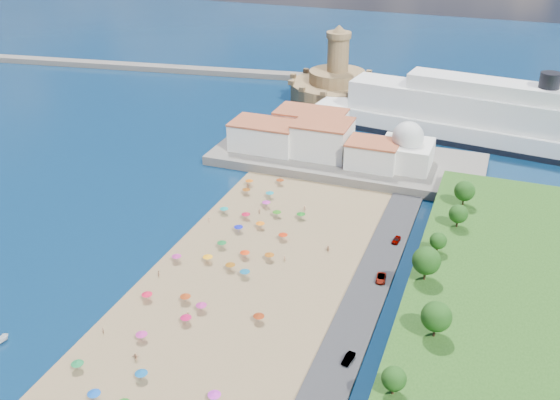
% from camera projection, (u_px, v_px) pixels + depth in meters
% --- Properties ---
extents(ground, '(700.00, 700.00, 0.00)m').
position_uv_depth(ground, '(229.00, 270.00, 152.80)').
color(ground, '#071938').
rests_on(ground, ground).
extents(terrace, '(90.00, 36.00, 3.00)m').
position_uv_depth(terrace, '(346.00, 159.00, 209.92)').
color(terrace, '#59544C').
rests_on(terrace, ground).
extents(jetty, '(18.00, 70.00, 2.40)m').
position_uv_depth(jetty, '(315.00, 119.00, 246.11)').
color(jetty, '#59544C').
rests_on(jetty, ground).
extents(breakwater, '(199.03, 34.77, 2.60)m').
position_uv_depth(breakwater, '(157.00, 68.00, 314.12)').
color(breakwater, '#59544C').
rests_on(breakwater, ground).
extents(waterfront_buildings, '(57.00, 29.00, 11.00)m').
position_uv_depth(waterfront_buildings, '(311.00, 136.00, 211.61)').
color(waterfront_buildings, silver).
rests_on(waterfront_buildings, terrace).
extents(domed_building, '(16.00, 16.00, 15.00)m').
position_uv_depth(domed_building, '(407.00, 149.00, 198.62)').
color(domed_building, silver).
rests_on(domed_building, terrace).
extents(fortress, '(40.00, 40.00, 32.40)m').
position_uv_depth(fortress, '(337.00, 85.00, 268.65)').
color(fortress, '#98764C').
rests_on(fortress, ground).
extents(cruise_ship, '(131.34, 35.74, 28.37)m').
position_uv_depth(cruise_ship, '(490.00, 121.00, 223.02)').
color(cruise_ship, black).
rests_on(cruise_ship, ground).
extents(beach_parasols, '(32.09, 118.97, 2.20)m').
position_uv_depth(beach_parasols, '(207.00, 279.00, 145.32)').
color(beach_parasols, gray).
rests_on(beach_parasols, beach).
extents(beachgoers, '(37.32, 103.18, 1.82)m').
position_uv_depth(beachgoers, '(220.00, 272.00, 150.00)').
color(beachgoers, tan).
rests_on(beachgoers, beach).
extents(parked_cars, '(2.63, 68.19, 1.33)m').
position_uv_depth(parked_cars, '(370.00, 305.00, 138.00)').
color(parked_cars, gray).
rests_on(parked_cars, promenade).
extents(hillside_trees, '(12.37, 110.23, 8.06)m').
position_uv_depth(hillside_trees, '(429.00, 294.00, 126.37)').
color(hillside_trees, '#382314').
rests_on(hillside_trees, hillside).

